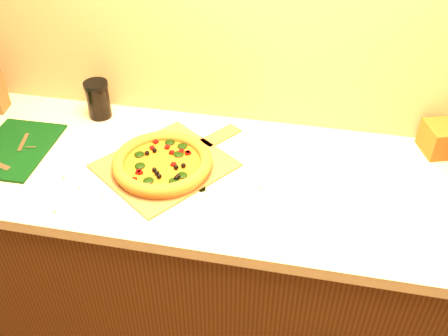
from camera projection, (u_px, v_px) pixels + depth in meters
The scene contains 7 objects.
cabinet at pixel (243, 271), 1.89m from camera, with size 2.80×0.65×0.86m, color #421F0E.
countertop at pixel (246, 180), 1.61m from camera, with size 2.84×0.68×0.04m, color beige.
pizza_peel at pixel (169, 163), 1.64m from camera, with size 0.50×0.53×0.01m.
pizza at pixel (162, 163), 1.60m from camera, with size 0.32×0.32×0.05m.
cutting_board at pixel (14, 149), 1.70m from camera, with size 0.26×0.33×0.02m.
bottle_cap at pixel (202, 189), 1.54m from camera, with size 0.03×0.03×0.01m, color black.
dark_jar at pixel (98, 99), 1.82m from camera, with size 0.09×0.09×0.14m.
Camera 1 is at (0.17, 0.21, 1.92)m, focal length 40.00 mm.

